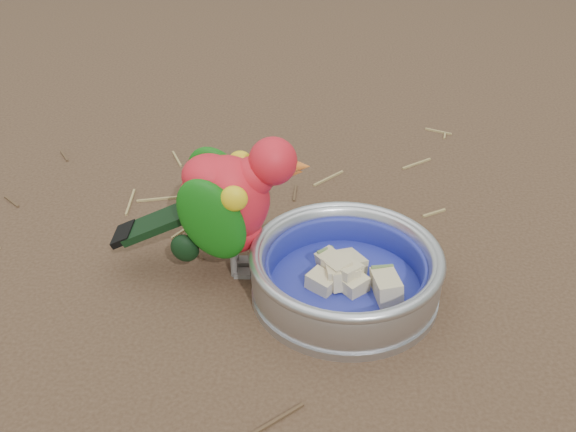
# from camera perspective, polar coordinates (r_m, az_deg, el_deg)

# --- Properties ---
(ground) EXTENTS (60.00, 60.00, 0.00)m
(ground) POSITION_cam_1_polar(r_m,az_deg,el_deg) (0.75, -0.03, -6.67)
(ground) COLOR #453021
(food_bowl) EXTENTS (0.21, 0.21, 0.02)m
(food_bowl) POSITION_cam_1_polar(r_m,az_deg,el_deg) (0.74, 5.04, -6.50)
(food_bowl) COLOR #B2B2BA
(food_bowl) RESTS_ON ground
(bowl_wall) EXTENTS (0.21, 0.21, 0.04)m
(bowl_wall) POSITION_cam_1_polar(r_m,az_deg,el_deg) (0.73, 5.16, -4.68)
(bowl_wall) COLOR #B2B2BA
(bowl_wall) RESTS_ON food_bowl
(fruit_wedges) EXTENTS (0.13, 0.13, 0.03)m
(fruit_wedges) POSITION_cam_1_polar(r_m,az_deg,el_deg) (0.73, 5.13, -5.11)
(fruit_wedges) COLOR beige
(fruit_wedges) RESTS_ON food_bowl
(lory_parrot) EXTENTS (0.22, 0.11, 0.17)m
(lory_parrot) POSITION_cam_1_polar(r_m,az_deg,el_deg) (0.74, -5.31, 0.49)
(lory_parrot) COLOR red
(lory_parrot) RESTS_ON ground
(ground_debris) EXTENTS (0.90, 0.80, 0.01)m
(ground_debris) POSITION_cam_1_polar(r_m,az_deg,el_deg) (0.79, 2.60, -4.00)
(ground_debris) COLOR olive
(ground_debris) RESTS_ON ground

